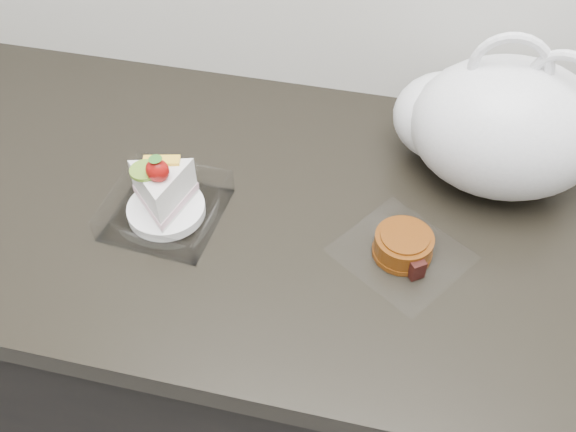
{
  "coord_description": "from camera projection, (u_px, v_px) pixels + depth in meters",
  "views": [
    {
      "loc": [
        0.05,
        1.04,
        1.6
      ],
      "look_at": [
        -0.09,
        1.63,
        0.94
      ],
      "focal_mm": 40.0,
      "sensor_mm": 36.0,
      "label": 1
    }
  ],
  "objects": [
    {
      "name": "plastic_bag",
      "position": [
        494.0,
        125.0,
        0.95
      ],
      "size": [
        0.34,
        0.27,
        0.26
      ],
      "rotation": [
        0.0,
        0.0,
        -0.21
      ],
      "color": "white",
      "rests_on": "counter"
    },
    {
      "name": "mooncake_wrap",
      "position": [
        403.0,
        247.0,
        0.9
      ],
      "size": [
        0.22,
        0.22,
        0.04
      ],
      "rotation": [
        0.0,
        0.0,
        -0.41
      ],
      "color": "white",
      "rests_on": "counter"
    },
    {
      "name": "cake_tray",
      "position": [
        164.0,
        200.0,
        0.94
      ],
      "size": [
        0.17,
        0.17,
        0.12
      ],
      "rotation": [
        0.0,
        0.0,
        -0.07
      ],
      "color": "white",
      "rests_on": "counter"
    },
    {
      "name": "counter",
      "position": [
        339.0,
        369.0,
        1.29
      ],
      "size": [
        2.04,
        0.64,
        0.9
      ],
      "color": "black",
      "rests_on": "ground"
    }
  ]
}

